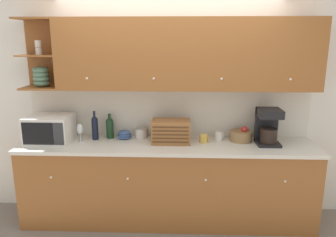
# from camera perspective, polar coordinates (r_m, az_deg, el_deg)

# --- Properties ---
(ground_plane) EXTENTS (24.00, 24.00, 0.00)m
(ground_plane) POSITION_cam_1_polar(r_m,az_deg,el_deg) (4.31, 0.12, -15.00)
(ground_plane) COLOR slate
(wall_back) EXTENTS (5.67, 0.06, 2.60)m
(wall_back) POSITION_cam_1_polar(r_m,az_deg,el_deg) (3.89, 0.14, 2.26)
(wall_back) COLOR white
(wall_back) RESTS_ON ground_plane
(counter_unit) EXTENTS (3.29, 0.64, 0.94)m
(counter_unit) POSITION_cam_1_polar(r_m,az_deg,el_deg) (3.83, -0.06, -11.04)
(counter_unit) COLOR #935628
(counter_unit) RESTS_ON ground_plane
(backsplash_panel) EXTENTS (3.27, 0.01, 0.59)m
(backsplash_panel) POSITION_cam_1_polar(r_m,az_deg,el_deg) (3.87, 0.12, 1.16)
(backsplash_panel) COLOR silver
(backsplash_panel) RESTS_ON counter_unit
(upper_cabinets) EXTENTS (3.27, 0.35, 0.77)m
(upper_cabinets) POSITION_cam_1_polar(r_m,az_deg,el_deg) (3.62, 2.57, 11.07)
(upper_cabinets) COLOR #935628
(upper_cabinets) RESTS_ON backsplash_panel
(microwave) EXTENTS (0.48, 0.40, 0.30)m
(microwave) POSITION_cam_1_polar(r_m,az_deg,el_deg) (3.91, -19.91, -1.71)
(microwave) COLOR silver
(microwave) RESTS_ON counter_unit
(wine_glass) EXTENTS (0.07, 0.07, 0.21)m
(wine_glass) POSITION_cam_1_polar(r_m,az_deg,el_deg) (3.82, -15.09, -1.87)
(wine_glass) COLOR silver
(wine_glass) RESTS_ON counter_unit
(wine_bottle) EXTENTS (0.07, 0.07, 0.34)m
(wine_bottle) POSITION_cam_1_polar(r_m,az_deg,el_deg) (3.86, -12.61, -1.42)
(wine_bottle) COLOR black
(wine_bottle) RESTS_ON counter_unit
(second_wine_bottle) EXTENTS (0.09, 0.09, 0.29)m
(second_wine_bottle) POSITION_cam_1_polar(r_m,az_deg,el_deg) (3.89, -10.10, -1.46)
(second_wine_bottle) COLOR #19381E
(second_wine_bottle) RESTS_ON counter_unit
(bowl_stack_on_counter) EXTENTS (0.16, 0.16, 0.09)m
(bowl_stack_on_counter) POSITION_cam_1_polar(r_m,az_deg,el_deg) (3.86, -7.63, -2.82)
(bowl_stack_on_counter) COLOR #3D5B93
(bowl_stack_on_counter) RESTS_ON counter_unit
(storage_canister) EXTENTS (0.15, 0.15, 0.12)m
(storage_canister) POSITION_cam_1_polar(r_m,az_deg,el_deg) (3.86, -4.70, -2.50)
(storage_canister) COLOR silver
(storage_canister) RESTS_ON counter_unit
(bread_box) EXTENTS (0.43, 0.25, 0.26)m
(bread_box) POSITION_cam_1_polar(r_m,az_deg,el_deg) (3.65, 0.51, -2.28)
(bread_box) COLOR #996033
(bread_box) RESTS_ON counter_unit
(mug_blue_second) EXTENTS (0.10, 0.09, 0.09)m
(mug_blue_second) POSITION_cam_1_polar(r_m,az_deg,el_deg) (3.71, 6.23, -3.51)
(mug_blue_second) COLOR gold
(mug_blue_second) RESTS_ON counter_unit
(mug) EXTENTS (0.10, 0.09, 0.10)m
(mug) POSITION_cam_1_polar(r_m,az_deg,el_deg) (3.82, 8.88, -2.99)
(mug) COLOR silver
(mug) RESTS_ON counter_unit
(fruit_basket) EXTENTS (0.25, 0.25, 0.18)m
(fruit_basket) POSITION_cam_1_polar(r_m,az_deg,el_deg) (3.83, 12.60, -2.91)
(fruit_basket) COLOR #937047
(fruit_basket) RESTS_ON counter_unit
(coffee_maker) EXTENTS (0.25, 0.27, 0.40)m
(coffee_maker) POSITION_cam_1_polar(r_m,az_deg,el_deg) (3.77, 17.03, -1.28)
(coffee_maker) COLOR black
(coffee_maker) RESTS_ON counter_unit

